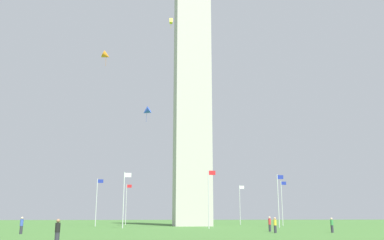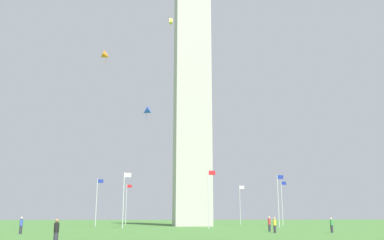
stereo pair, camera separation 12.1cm
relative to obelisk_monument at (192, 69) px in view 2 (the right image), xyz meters
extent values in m
plane|color=#3D6B2D|center=(0.00, 0.00, -30.60)|extent=(260.00, 260.00, 0.00)
cube|color=#B7B2A8|center=(0.00, 0.00, -3.67)|extent=(6.73, 6.73, 53.86)
cylinder|color=silver|center=(17.44, 0.00, -26.38)|extent=(0.14, 0.14, 8.46)
cube|color=#1E2D99|center=(17.99, 0.00, -22.60)|extent=(1.00, 0.03, 0.64)
cylinder|color=silver|center=(12.33, 12.33, -26.38)|extent=(0.14, 0.14, 8.46)
cube|color=white|center=(12.88, 12.33, -22.60)|extent=(1.00, 0.03, 0.64)
cylinder|color=silver|center=(0.00, 17.44, -26.38)|extent=(0.14, 0.14, 8.46)
cube|color=white|center=(0.55, 17.44, -22.60)|extent=(1.00, 0.03, 0.64)
cylinder|color=silver|center=(-12.33, 12.33, -26.38)|extent=(0.14, 0.14, 8.46)
cube|color=red|center=(-11.78, 12.33, -22.60)|extent=(1.00, 0.03, 0.64)
cylinder|color=silver|center=(-17.44, 0.00, -26.38)|extent=(0.14, 0.14, 8.46)
cube|color=#1E2D99|center=(-16.89, 0.00, -22.60)|extent=(1.00, 0.03, 0.64)
cylinder|color=silver|center=(-12.33, -12.33, -26.38)|extent=(0.14, 0.14, 8.46)
cube|color=white|center=(-11.78, -12.33, -22.60)|extent=(1.00, 0.03, 0.64)
cylinder|color=silver|center=(0.00, -17.44, -26.38)|extent=(0.14, 0.14, 8.46)
cube|color=red|center=(0.55, -17.44, -22.60)|extent=(1.00, 0.03, 0.64)
cylinder|color=silver|center=(12.33, -12.33, -26.38)|extent=(0.14, 0.14, 8.46)
cube|color=#1E2D99|center=(12.88, -12.33, -22.60)|extent=(1.00, 0.03, 0.64)
cylinder|color=#2D2D38|center=(11.01, -32.97, -30.20)|extent=(0.29, 0.29, 0.80)
cylinder|color=#388C47|center=(11.01, -32.97, -29.52)|extent=(0.32, 0.32, 0.57)
sphere|color=beige|center=(11.01, -32.97, -29.11)|extent=(0.24, 0.24, 0.24)
cylinder|color=#2D2D38|center=(-22.07, -32.01, -30.20)|extent=(0.29, 0.29, 0.80)
cylinder|color=#3851B2|center=(-22.07, -32.01, -29.47)|extent=(0.32, 0.32, 0.67)
sphere|color=beige|center=(-22.07, -32.01, -29.01)|extent=(0.24, 0.24, 0.24)
cylinder|color=#2D2D38|center=(4.53, -32.83, -30.20)|extent=(0.29, 0.29, 0.80)
cylinder|color=yellow|center=(4.53, -32.83, -29.49)|extent=(0.32, 0.32, 0.62)
sphere|color=tan|center=(4.53, -32.83, -29.07)|extent=(0.24, 0.24, 0.24)
cylinder|color=#2D2D38|center=(-15.50, -49.65, -30.20)|extent=(0.29, 0.29, 0.80)
cylinder|color=black|center=(-15.50, -49.65, -29.52)|extent=(0.32, 0.32, 0.57)
sphere|color=#936B4C|center=(-15.50, -49.65, -29.11)|extent=(0.24, 0.24, 0.24)
cylinder|color=#2D2D38|center=(5.30, -28.69, -30.20)|extent=(0.29, 0.29, 0.80)
cylinder|color=red|center=(5.30, -28.69, -29.46)|extent=(0.32, 0.32, 0.69)
sphere|color=beige|center=(5.30, -28.69, -28.99)|extent=(0.24, 0.24, 0.24)
cone|color=orange|center=(-15.80, -15.31, -4.21)|extent=(1.67, 1.41, 1.59)
cylinder|color=#A75C15|center=(-15.80, -15.31, -5.20)|extent=(0.04, 0.04, 1.48)
cube|color=yellow|center=(-5.91, -18.64, 0.74)|extent=(0.48, 0.72, 0.92)
cylinder|color=#A4921C|center=(-5.91, -18.64, 0.02)|extent=(0.04, 0.04, 1.09)
cone|color=blue|center=(-9.01, -4.69, -10.34)|extent=(2.18, 1.94, 1.86)
cylinder|color=#233C9D|center=(-9.01, -4.69, -11.47)|extent=(0.04, 0.04, 1.69)
camera|label=1|loc=(-10.84, -77.30, -28.82)|focal=38.52mm
camera|label=2|loc=(-10.72, -77.32, -28.82)|focal=38.52mm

